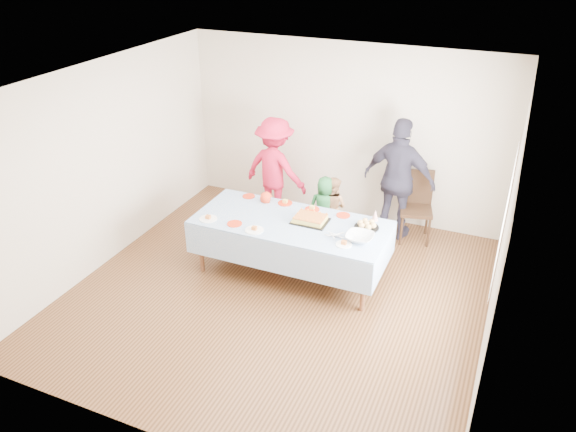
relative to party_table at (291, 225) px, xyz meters
name	(u,v)px	position (x,y,z in m)	size (l,w,h in m)	color
ground	(279,292)	(0.04, -0.48, -0.72)	(5.00, 5.00, 0.00)	#402612
room_walls	(282,164)	(0.09, -0.48, 1.05)	(5.04, 5.04, 2.72)	beige
party_table	(291,225)	(0.00, 0.00, 0.00)	(2.50, 1.10, 0.78)	#56301D
birthday_cake	(310,219)	(0.23, 0.10, 0.09)	(0.45, 0.35, 0.08)	black
rolls_tray	(367,225)	(0.94, 0.22, 0.09)	(0.31, 0.31, 0.09)	black
punch_bowl	(360,237)	(0.95, -0.11, 0.10)	(0.34, 0.34, 0.08)	silver
party_hat	(375,215)	(0.98, 0.46, 0.13)	(0.09, 0.09, 0.15)	white
fork_pile	(334,235)	(0.65, -0.17, 0.09)	(0.24, 0.18, 0.07)	white
plate_red_far_a	(249,196)	(-0.83, 0.45, 0.06)	(0.18, 0.18, 0.01)	red
plate_red_far_b	(285,203)	(-0.27, 0.45, 0.06)	(0.20, 0.20, 0.01)	red
plate_red_far_c	(312,209)	(0.13, 0.42, 0.06)	(0.20, 0.20, 0.01)	red
plate_red_far_d	(343,215)	(0.57, 0.42, 0.06)	(0.18, 0.18, 0.01)	red
plate_red_near	(235,224)	(-0.63, -0.35, 0.06)	(0.19, 0.19, 0.01)	red
plate_white_left	(208,219)	(-1.01, -0.36, 0.06)	(0.23, 0.23, 0.01)	white
plate_white_mid	(254,230)	(-0.33, -0.39, 0.06)	(0.24, 0.24, 0.01)	white
plate_white_right	(344,244)	(0.81, -0.29, 0.06)	(0.20, 0.20, 0.01)	white
dining_chair	(416,202)	(1.30, 1.63, -0.15)	(0.55, 0.55, 1.04)	black
toddler_left	(267,221)	(-0.54, 0.42, -0.26)	(0.34, 0.22, 0.92)	red
toddler_mid	(324,207)	(0.06, 1.12, -0.25)	(0.46, 0.30, 0.95)	#226732
toddler_right	(333,206)	(0.16, 1.21, -0.26)	(0.45, 0.35, 0.93)	tan
adult_left	(275,169)	(-0.86, 1.41, 0.09)	(1.06, 0.61, 1.63)	red
adult_right	(399,180)	(1.03, 1.54, 0.19)	(1.07, 0.44, 1.82)	#302C3D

